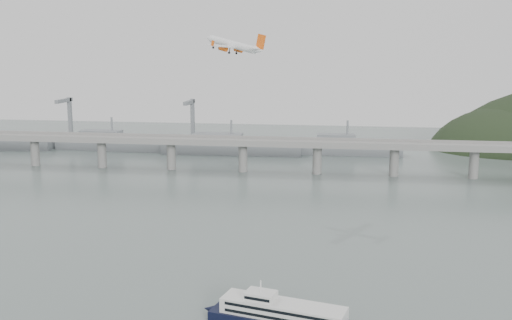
# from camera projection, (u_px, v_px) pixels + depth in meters

# --- Properties ---
(ground) EXTENTS (900.00, 900.00, 0.00)m
(ground) POSITION_uv_depth(u_px,v_px,m) (233.00, 291.00, 207.11)
(ground) COLOR slate
(ground) RESTS_ON ground
(bridge) EXTENTS (800.00, 22.00, 23.90)m
(bridge) POSITION_uv_depth(u_px,v_px,m) (286.00, 147.00, 398.42)
(bridge) COLOR gray
(bridge) RESTS_ON ground
(distant_fleet) EXTENTS (453.00, 60.90, 40.00)m
(distant_fleet) POSITION_uv_depth(u_px,v_px,m) (104.00, 143.00, 485.60)
(distant_fleet) COLOR slate
(distant_fleet) RESTS_ON ground
(ferry) EXTENTS (73.39, 26.14, 14.05)m
(ferry) POSITION_uv_depth(u_px,v_px,m) (283.00, 316.00, 179.43)
(ferry) COLOR black
(ferry) RESTS_ON ground
(airliner) EXTENTS (35.78, 33.81, 10.83)m
(airliner) POSITION_uv_depth(u_px,v_px,m) (234.00, 45.00, 298.18)
(airliner) COLOR white
(airliner) RESTS_ON ground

